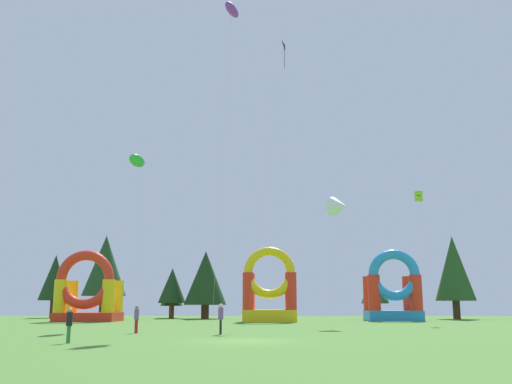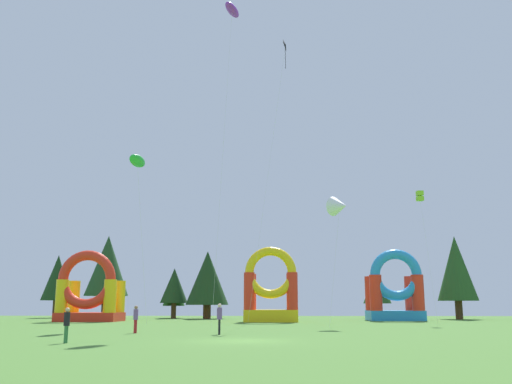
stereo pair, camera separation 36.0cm
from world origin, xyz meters
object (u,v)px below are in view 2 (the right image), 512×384
Objects in this scene: kite_black_diamond at (286,49)px; inflatable_orange_dome at (89,295)px; person_far_side at (219,316)px; person_midfield at (136,317)px; inflatable_yellow_castle at (271,294)px; kite_lime_box at (420,196)px; inflatable_red_slide at (395,294)px; person_left_edge at (67,322)px; kite_white_delta at (340,206)px; kite_purple_parafoil at (232,10)px; kite_green_parafoil at (137,161)px.

kite_black_diamond reaches higher than inflatable_orange_dome.
kite_black_diamond is 16.03× the size of person_far_side.
person_midfield is 23.92m from inflatable_yellow_castle.
kite_lime_box reaches higher than inflatable_red_slide.
person_left_edge is 32.76m from inflatable_yellow_castle.
kite_black_diamond is at bearing -143.31° from inflatable_red_slide.
inflatable_red_slide is at bearing -27.52° from person_left_edge.
person_midfield is at bearing -109.13° from inflatable_yellow_castle.
person_left_edge is at bearing -72.66° from inflatable_orange_dome.
kite_black_diamond is 25.06m from inflatable_yellow_castle.
kite_white_delta is 1.42× the size of inflatable_yellow_castle.
kite_purple_parafoil is at bearing -6.01° from person_far_side.
kite_purple_parafoil is (-8.92, 0.06, 17.60)m from kite_white_delta.
kite_green_parafoil reaches higher than inflatable_yellow_castle.
kite_white_delta reaches higher than person_left_edge.
person_far_side is at bearing -56.52° from inflatable_orange_dome.
person_midfield is at bearing -127.15° from inflatable_red_slide.
inflatable_orange_dome is 18.72m from inflatable_yellow_castle.
inflatable_orange_dome is at bearing 141.33° from kite_purple_parafoil.
kite_purple_parafoil is 17.42× the size of person_left_edge.
kite_green_parafoil is at bearing -124.09° from inflatable_yellow_castle.
kite_white_delta is at bearing 141.95° from person_midfield.
kite_white_delta is at bearing -63.93° from inflatable_yellow_castle.
person_left_edge is (-0.85, -9.00, -0.04)m from person_midfield.
inflatable_yellow_castle is at bearing 75.61° from kite_purple_parafoil.
kite_black_diamond is at bearing 115.60° from kite_white_delta.
kite_purple_parafoil is at bearing -133.46° from inflatable_red_slide.
kite_green_parafoil is 20.40m from person_left_edge.
inflatable_yellow_castle is (18.71, -0.60, 0.10)m from inflatable_orange_dome.
kite_green_parafoil is (-16.00, -2.99, 3.18)m from kite_white_delta.
inflatable_yellow_castle reaches higher than person_midfield.
kite_white_delta is 5.89× the size of person_far_side.
inflatable_red_slide is at bearing 157.14° from person_midfield.
kite_purple_parafoil is 9.86m from kite_black_diamond.
kite_green_parafoil is 20.68m from inflatable_yellow_castle.
kite_lime_box reaches higher than inflatable_orange_dome.
person_midfield is 0.22× the size of inflatable_red_slide.
kite_purple_parafoil is 0.97× the size of kite_black_diamond.
kite_black_diamond is at bearing -20.15° from person_far_side.
inflatable_orange_dome is (-16.17, 24.44, 1.57)m from person_far_side.
kite_purple_parafoil is 16.71× the size of person_midfield.
person_midfield is 35.08m from inflatable_red_slide.
kite_purple_parafoil is (7.08, 3.05, 14.42)m from kite_green_parafoil.
kite_white_delta is 1.46× the size of inflatable_orange_dome.
inflatable_yellow_castle is (10.13, 14.98, -10.03)m from kite_green_parafoil.
inflatable_red_slide is (13.34, 5.39, 0.11)m from inflatable_yellow_castle.
person_midfield is (-22.10, -18.40, -10.82)m from kite_lime_box.
kite_black_diamond is 17.21× the size of person_midfield.
kite_white_delta is 0.37× the size of kite_black_diamond.
kite_green_parafoil is 0.48× the size of kite_purple_parafoil.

